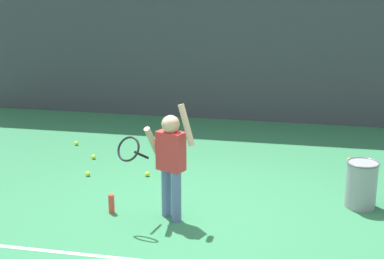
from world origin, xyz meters
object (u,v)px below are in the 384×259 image
object	(u,v)px
tennis_ball_1	(76,143)
tennis_ball_5	(172,135)
tennis_player	(169,158)
tennis_ball_6	(359,188)
ball_hopper	(361,184)
tennis_ball_7	(88,174)
tennis_ball_2	(147,174)
tennis_ball_3	(349,160)
water_bottle	(111,204)
tennis_ball_0	(94,157)

from	to	relation	value
tennis_ball_1	tennis_ball_5	world-z (taller)	same
tennis_player	tennis_ball_5	xyz separation A→B (m)	(-0.75, 3.19, -0.69)
tennis_ball_1	tennis_ball_6	world-z (taller)	same
ball_hopper	tennis_ball_5	xyz separation A→B (m)	(-2.88, 2.41, -0.26)
tennis_ball_7	tennis_ball_2	bearing A→B (deg)	11.09
tennis_ball_3	tennis_ball_2	bearing A→B (deg)	-156.76
ball_hopper	tennis_ball_3	xyz separation A→B (m)	(-0.04, 1.65, -0.26)
ball_hopper	tennis_ball_6	size ratio (longest dim) A/B	8.52
water_bottle	ball_hopper	bearing A→B (deg)	15.19
tennis_ball_2	tennis_ball_7	size ratio (longest dim) A/B	1.00
tennis_player	tennis_ball_3	bearing A→B (deg)	70.93
tennis_player	tennis_ball_0	world-z (taller)	tennis_player
ball_hopper	water_bottle	size ratio (longest dim) A/B	2.55
tennis_ball_7	tennis_ball_0	bearing A→B (deg)	104.97
tennis_ball_1	tennis_ball_2	world-z (taller)	same
water_bottle	tennis_ball_0	distance (m)	2.02
water_bottle	tennis_ball_6	xyz separation A→B (m)	(2.86, 1.31, -0.08)
tennis_ball_3	tennis_ball_7	xyz separation A→B (m)	(-3.52, -1.33, 0.00)
tennis_ball_6	tennis_ball_7	world-z (taller)	same
tennis_player	tennis_ball_6	xyz separation A→B (m)	(2.16, 1.32, -0.69)
tennis_ball_6	tennis_ball_7	xyz separation A→B (m)	(-3.58, -0.21, 0.00)
tennis_ball_5	tennis_ball_7	world-z (taller)	same
ball_hopper	tennis_ball_7	bearing A→B (deg)	174.81
ball_hopper	tennis_ball_7	size ratio (longest dim) A/B	8.52
ball_hopper	tennis_ball_0	world-z (taller)	ball_hopper
water_bottle	tennis_ball_6	bearing A→B (deg)	24.55
ball_hopper	tennis_ball_2	bearing A→B (deg)	170.17
tennis_player	tennis_ball_3	xyz separation A→B (m)	(2.10, 2.44, -0.69)
water_bottle	tennis_ball_5	world-z (taller)	water_bottle
tennis_ball_1	tennis_ball_7	distance (m)	1.48
tennis_player	tennis_ball_2	xyz separation A→B (m)	(-0.63, 1.27, -0.69)
tennis_player	tennis_ball_2	size ratio (longest dim) A/B	20.46
tennis_ball_1	tennis_ball_2	size ratio (longest dim) A/B	1.00
tennis_player	tennis_ball_3	size ratio (longest dim) A/B	20.46
tennis_ball_5	tennis_ball_0	bearing A→B (deg)	-122.07
tennis_ball_6	water_bottle	bearing A→B (deg)	-155.45
ball_hopper	tennis_ball_5	distance (m)	3.77
tennis_ball_2	tennis_ball_7	bearing A→B (deg)	-168.91
tennis_player	tennis_ball_1	distance (m)	3.29
tennis_ball_1	tennis_ball_6	size ratio (longest dim) A/B	1.00
tennis_ball_3	tennis_ball_5	bearing A→B (deg)	165.06
water_bottle	tennis_ball_7	bearing A→B (deg)	123.56
tennis_ball_0	tennis_ball_3	xyz separation A→B (m)	(3.71, 0.62, 0.00)
tennis_ball_6	ball_hopper	bearing A→B (deg)	-92.30
tennis_player	ball_hopper	bearing A→B (deg)	41.85
tennis_ball_5	ball_hopper	bearing A→B (deg)	-39.86
tennis_ball_1	tennis_ball_6	distance (m)	4.43
ball_hopper	tennis_ball_2	distance (m)	2.82
ball_hopper	water_bottle	xyz separation A→B (m)	(-2.84, -0.77, -0.18)
ball_hopper	tennis_ball_0	bearing A→B (deg)	164.68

